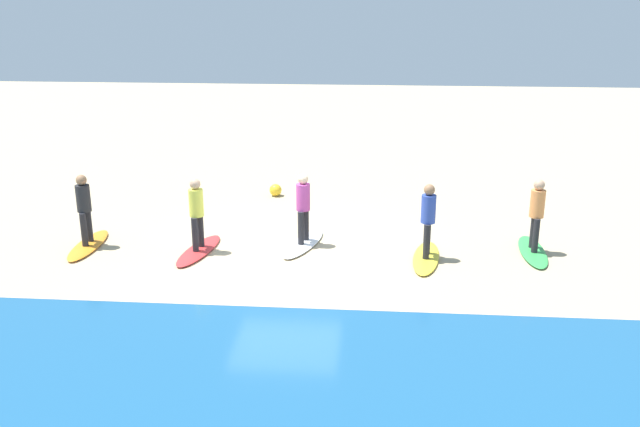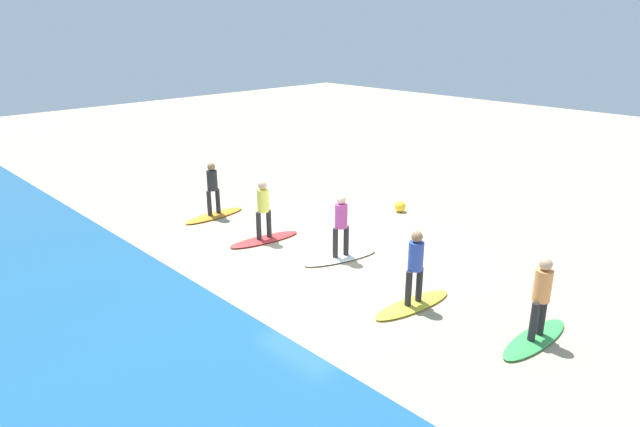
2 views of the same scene
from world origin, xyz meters
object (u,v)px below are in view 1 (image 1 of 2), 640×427
at_px(surfboard_green, 533,251).
at_px(surfer_orange, 84,204).
at_px(surfer_yellow, 428,215).
at_px(surfboard_white, 304,244).
at_px(surfer_green, 537,210).
at_px(beach_ball, 276,190).
at_px(surfboard_red, 199,250).
at_px(surfer_red, 196,209).
at_px(surfboard_yellow, 426,258).
at_px(surfboard_orange, 88,245).
at_px(surfer_white, 303,203).

relative_size(surfboard_green, surfer_orange, 1.28).
height_order(surfer_yellow, surfboard_white, surfer_yellow).
distance_m(surfer_green, surfer_orange, 10.22).
height_order(surfer_orange, beach_ball, surfer_orange).
distance_m(surfboard_red, beach_ball, 4.79).
bearing_deg(surfboard_red, surfer_red, -170.61).
xyz_separation_m(surfboard_green, surfboard_yellow, (2.44, 0.59, 0.00)).
bearing_deg(surfboard_orange, surfboard_yellow, 86.96).
relative_size(surfboard_white, surfer_orange, 1.28).
distance_m(surfboard_green, surfer_yellow, 2.70).
xyz_separation_m(surfboard_white, surfboard_red, (2.33, 0.63, 0.00)).
bearing_deg(surfer_red, surfboard_red, 90.00).
bearing_deg(surfboard_white, surfboard_yellow, 92.04).
xyz_separation_m(surfboard_yellow, surfboard_red, (5.13, -0.04, 0.00)).
relative_size(surfer_green, surfer_red, 1.00).
distance_m(surfboard_yellow, beach_ball, 6.20).
distance_m(surfboard_green, surfboard_red, 7.58).
bearing_deg(beach_ball, surfer_yellow, 130.62).
xyz_separation_m(surfboard_white, surfboard_orange, (4.98, 0.51, 0.00)).
height_order(surfboard_yellow, surfer_white, surfer_white).
distance_m(surfboard_green, surfer_green, 0.99).
relative_size(surfer_green, beach_ball, 4.64).
relative_size(surfer_green, surfer_yellow, 1.00).
bearing_deg(beach_ball, surfer_orange, 50.49).
height_order(surfboard_white, surfer_orange, surfer_orange).
relative_size(surfboard_green, surfboard_orange, 1.00).
xyz_separation_m(surfer_green, surfer_yellow, (2.44, 0.59, 0.00)).
bearing_deg(surfboard_orange, surfboard_white, 94.02).
bearing_deg(surfer_green, surfer_orange, 2.37).
bearing_deg(surfer_yellow, surfer_white, -13.56).
relative_size(surfboard_yellow, surfboard_white, 1.00).
relative_size(surfer_yellow, surfer_red, 1.00).
height_order(surfboard_orange, beach_ball, beach_ball).
bearing_deg(surfer_green, surfer_yellow, 13.63).
distance_m(surfboard_red, surfer_red, 0.99).
bearing_deg(surfer_red, surfboard_white, -164.79).
height_order(surfboard_green, surfer_white, surfer_white).
distance_m(surfer_yellow, surfboard_orange, 7.84).
distance_m(surfboard_green, surfer_white, 5.33).
bearing_deg(surfboard_yellow, surfer_white, -96.07).
height_order(surfboard_orange, surfer_orange, surfer_orange).
bearing_deg(surfer_green, surfboard_white, -0.92).
distance_m(surfboard_green, surfboard_orange, 10.22).
bearing_deg(surfboard_red, surfer_white, 114.60).
xyz_separation_m(surfer_green, surfboard_red, (7.56, 0.55, -0.99)).
xyz_separation_m(surfer_white, surfboard_red, (2.33, 0.63, -0.99)).
bearing_deg(beach_ball, surfer_white, 107.06).
relative_size(surfboard_red, surfboard_orange, 1.00).
height_order(surfer_yellow, surfer_red, same).
bearing_deg(surfer_orange, surfer_green, -177.63).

